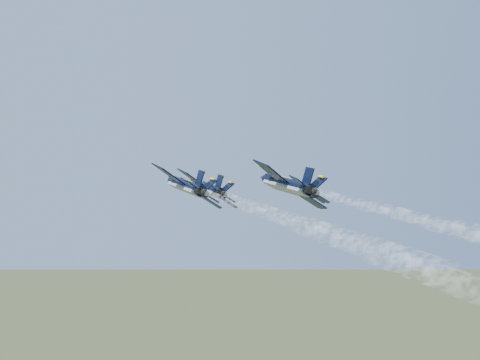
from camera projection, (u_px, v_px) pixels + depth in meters
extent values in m
cylinder|color=black|center=(207.00, 188.00, 121.59)|extent=(5.43, 12.58, 2.20)
cone|color=black|center=(190.00, 189.00, 128.28)|extent=(2.77, 2.94, 2.20)
ellipsoid|color=black|center=(201.00, 186.00, 124.59)|extent=(1.74, 2.49, 1.14)
cube|color=gray|center=(205.00, 191.00, 121.43)|extent=(4.34, 11.14, 1.11)
cube|color=black|center=(193.00, 178.00, 119.76)|extent=(5.58, 5.10, 3.03)
cube|color=#FFAA0D|center=(190.00, 178.00, 121.22)|extent=(4.01, 2.80, 2.98)
cube|color=black|center=(223.00, 199.00, 122.02)|extent=(4.83, 3.21, 3.03)
cube|color=#FFAA0D|center=(219.00, 198.00, 123.48)|extent=(4.60, 0.53, 2.98)
cube|color=black|center=(212.00, 180.00, 115.55)|extent=(2.61, 2.49, 1.41)
cube|color=black|center=(231.00, 194.00, 116.95)|extent=(2.30, 1.74, 1.41)
cube|color=black|center=(220.00, 178.00, 116.90)|extent=(1.26, 2.19, 2.40)
cube|color=black|center=(228.00, 183.00, 117.46)|extent=(2.45, 2.51, 1.68)
cylinder|color=black|center=(221.00, 186.00, 115.49)|extent=(1.67, 1.46, 1.42)
cylinder|color=black|center=(225.00, 189.00, 115.78)|extent=(1.67, 1.46, 1.42)
cylinder|color=black|center=(186.00, 186.00, 105.70)|extent=(5.43, 12.58, 2.20)
cone|color=black|center=(168.00, 187.00, 112.39)|extent=(2.77, 2.94, 2.20)
ellipsoid|color=black|center=(180.00, 183.00, 108.70)|extent=(1.74, 2.49, 1.14)
cube|color=gray|center=(184.00, 189.00, 105.54)|extent=(4.34, 11.14, 1.11)
cube|color=black|center=(170.00, 174.00, 103.87)|extent=(5.58, 5.10, 3.03)
cube|color=#FFAA0D|center=(166.00, 174.00, 105.33)|extent=(4.01, 2.80, 2.98)
cube|color=black|center=(205.00, 198.00, 106.13)|extent=(4.83, 3.21, 3.03)
cube|color=#FFAA0D|center=(201.00, 197.00, 107.59)|extent=(4.60, 0.53, 2.98)
cube|color=black|center=(191.00, 177.00, 99.66)|extent=(2.61, 2.49, 1.41)
cube|color=black|center=(213.00, 192.00, 101.06)|extent=(2.30, 1.74, 1.41)
cube|color=black|center=(201.00, 174.00, 101.01)|extent=(1.26, 2.19, 2.40)
cube|color=black|center=(210.00, 180.00, 101.57)|extent=(2.45, 2.51, 1.68)
cylinder|color=black|center=(201.00, 183.00, 99.59)|extent=(1.67, 1.46, 1.42)
cylinder|color=black|center=(206.00, 187.00, 99.89)|extent=(1.67, 1.46, 1.42)
cylinder|color=black|center=(290.00, 187.00, 114.14)|extent=(5.43, 12.58, 2.20)
cone|color=black|center=(267.00, 188.00, 120.83)|extent=(2.77, 2.94, 2.20)
ellipsoid|color=black|center=(281.00, 185.00, 117.14)|extent=(1.74, 2.49, 1.14)
cube|color=gray|center=(288.00, 190.00, 113.98)|extent=(4.34, 11.14, 1.11)
cube|color=black|center=(276.00, 176.00, 112.31)|extent=(5.58, 5.10, 3.03)
cube|color=#FFAA0D|center=(272.00, 176.00, 113.77)|extent=(4.01, 2.80, 2.98)
cube|color=black|center=(307.00, 198.00, 114.57)|extent=(4.83, 3.21, 3.03)
cube|color=#FFAA0D|center=(302.00, 198.00, 116.03)|extent=(4.60, 0.53, 2.98)
cube|color=black|center=(300.00, 179.00, 108.10)|extent=(2.61, 2.49, 1.41)
cube|color=black|center=(319.00, 193.00, 109.50)|extent=(2.30, 1.74, 1.41)
cube|color=black|center=(307.00, 176.00, 109.45)|extent=(1.26, 2.19, 2.40)
cube|color=black|center=(315.00, 182.00, 110.01)|extent=(2.45, 2.51, 1.68)
cylinder|color=black|center=(310.00, 185.00, 108.04)|extent=(1.67, 1.46, 1.42)
cylinder|color=black|center=(314.00, 188.00, 108.34)|extent=(1.67, 1.46, 1.42)
cylinder|color=black|center=(288.00, 184.00, 97.51)|extent=(5.43, 12.58, 2.20)
cone|color=black|center=(262.00, 185.00, 104.20)|extent=(2.77, 2.94, 2.20)
ellipsoid|color=black|center=(278.00, 181.00, 100.51)|extent=(1.74, 2.49, 1.14)
cube|color=gray|center=(286.00, 188.00, 97.35)|extent=(4.34, 11.14, 1.11)
cube|color=black|center=(272.00, 171.00, 95.68)|extent=(5.58, 5.10, 3.03)
cube|color=#FFAA0D|center=(267.00, 171.00, 97.14)|extent=(4.01, 2.80, 2.98)
cube|color=black|center=(308.00, 197.00, 97.94)|extent=(4.83, 3.21, 3.03)
cube|color=#FFAA0D|center=(302.00, 197.00, 99.40)|extent=(4.60, 0.53, 2.98)
cube|color=black|center=(300.00, 174.00, 91.47)|extent=(2.61, 2.49, 1.41)
cube|color=black|center=(323.00, 191.00, 92.87)|extent=(2.30, 1.74, 1.41)
cube|color=black|center=(309.00, 171.00, 92.82)|extent=(1.26, 2.19, 2.40)
cube|color=black|center=(318.00, 178.00, 93.38)|extent=(2.45, 2.51, 1.68)
cylinder|color=black|center=(311.00, 182.00, 91.40)|extent=(1.67, 1.46, 1.42)
cylinder|color=black|center=(316.00, 185.00, 91.70)|extent=(1.67, 1.46, 1.42)
cylinder|color=white|center=(243.00, 186.00, 109.31)|extent=(4.98, 14.28, 1.16)
cylinder|color=white|center=(289.00, 184.00, 97.02)|extent=(5.40, 14.40, 1.60)
cylinder|color=white|center=(347.00, 181.00, 84.73)|extent=(5.90, 14.54, 2.12)
cylinder|color=white|center=(426.00, 177.00, 72.45)|extent=(6.47, 14.70, 2.72)
cylinder|color=white|center=(226.00, 183.00, 93.42)|extent=(4.98, 14.28, 1.16)
cylinder|color=white|center=(278.00, 180.00, 81.13)|extent=(5.40, 14.40, 1.60)
cylinder|color=white|center=(349.00, 176.00, 68.84)|extent=(5.90, 14.54, 2.12)
cylinder|color=white|center=(450.00, 170.00, 56.55)|extent=(6.47, 14.70, 2.72)
cylinder|color=white|center=(339.00, 185.00, 101.86)|extent=(4.98, 14.28, 1.16)
cylinder|color=white|center=(401.00, 182.00, 89.57)|extent=(5.40, 14.40, 1.60)
cylinder|color=white|center=(346.00, 181.00, 85.23)|extent=(4.98, 14.28, 1.16)
cylinder|color=white|center=(424.00, 178.00, 72.94)|extent=(5.40, 14.40, 1.60)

